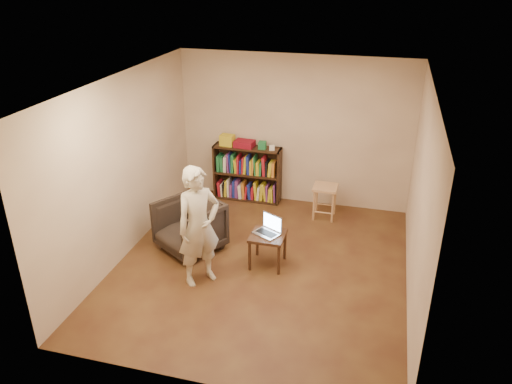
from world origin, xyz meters
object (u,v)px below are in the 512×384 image
(bookshelf, at_px, (248,176))
(laptop, at_px, (269,229))
(person, at_px, (199,227))
(armchair, at_px, (190,226))
(side_table, at_px, (268,240))
(stool, at_px, (325,192))

(bookshelf, bearing_deg, laptop, -66.21)
(bookshelf, relative_size, person, 0.73)
(armchair, xyz_separation_m, laptop, (1.22, -0.07, 0.16))
(laptop, bearing_deg, side_table, -64.40)
(bookshelf, height_order, armchair, bookshelf)
(armchair, bearing_deg, laptop, 28.80)
(side_table, bearing_deg, armchair, 174.59)
(side_table, relative_size, person, 0.29)
(person, bearing_deg, bookshelf, 43.42)
(side_table, xyz_separation_m, laptop, (0.00, 0.05, 0.14))
(armchair, relative_size, side_table, 1.75)
(armchair, bearing_deg, person, -26.42)
(laptop, height_order, person, person)
(laptop, relative_size, person, 0.26)
(bookshelf, xyz_separation_m, side_table, (0.87, -2.02, -0.04))
(armchair, distance_m, laptop, 1.23)
(stool, distance_m, armchair, 2.37)
(stool, relative_size, person, 0.34)
(bookshelf, bearing_deg, person, -87.99)
(bookshelf, distance_m, side_table, 2.19)
(stool, xyz_separation_m, side_table, (-0.57, -1.66, -0.05))
(armchair, relative_size, person, 0.51)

